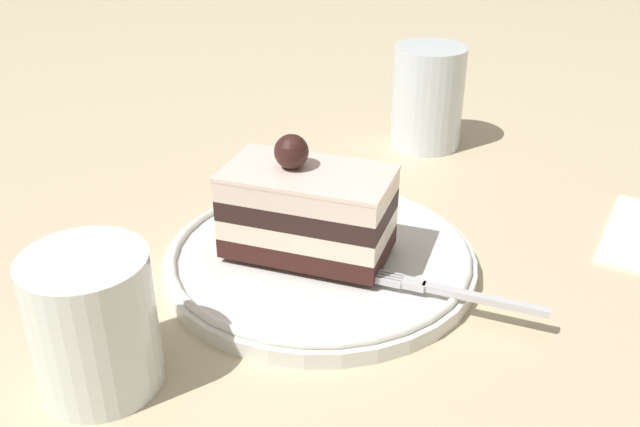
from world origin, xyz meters
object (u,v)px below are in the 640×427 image
at_px(drink_glass_near, 94,327).
at_px(drink_glass_far, 427,101).
at_px(fork, 447,291).
at_px(whipped_cream_dollop, 346,180).
at_px(dessert_plate, 320,258).
at_px(cake_slice, 308,209).

distance_m(drink_glass_near, drink_glass_far, 0.44).
xyz_separation_m(fork, drink_glass_far, (-0.21, 0.21, 0.03)).
bearing_deg(drink_glass_far, whipped_cream_dollop, -69.79).
bearing_deg(drink_glass_far, dessert_plate, -64.90).
bearing_deg(drink_glass_far, fork, -44.91).
bearing_deg(cake_slice, fork, 17.79).
xyz_separation_m(cake_slice, fork, (0.11, 0.03, -0.03)).
bearing_deg(dessert_plate, drink_glass_near, -86.15).
bearing_deg(drink_glass_far, cake_slice, -66.62).
relative_size(drink_glass_near, drink_glass_far, 0.84).
distance_m(dessert_plate, whipped_cream_dollop, 0.09).
bearing_deg(dessert_plate, fork, 14.98).
bearing_deg(drink_glass_near, drink_glass_far, 106.45).
relative_size(cake_slice, drink_glass_far, 1.32).
bearing_deg(fork, drink_glass_far, 135.09).
height_order(dessert_plate, cake_slice, cake_slice).
height_order(fork, drink_glass_far, drink_glass_far).
bearing_deg(drink_glass_far, drink_glass_near, -73.55).
xyz_separation_m(cake_slice, whipped_cream_dollop, (-0.04, 0.08, -0.02)).
bearing_deg(whipped_cream_dollop, drink_glass_far, 110.21).
bearing_deg(cake_slice, drink_glass_near, -84.18).
relative_size(dessert_plate, whipped_cream_dollop, 6.05).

